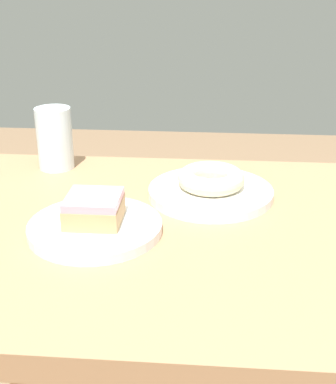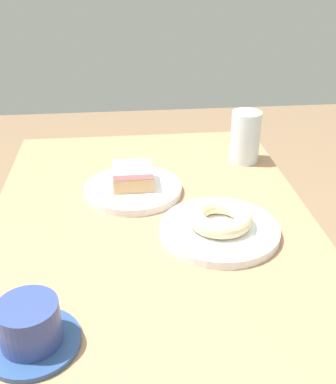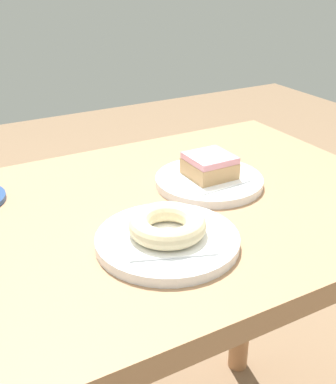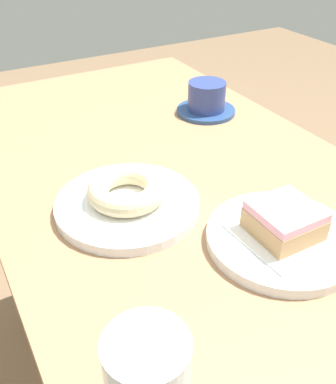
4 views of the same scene
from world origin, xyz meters
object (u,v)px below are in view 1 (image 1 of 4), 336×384
object	(u,v)px
plate_sugar_ring	(211,192)
plate_glazed_square	(95,228)
donut_glazed_square	(94,209)
water_glass	(55,138)
donut_sugar_ring	(211,178)

from	to	relation	value
plate_sugar_ring	plate_glazed_square	bearing A→B (deg)	40.60
plate_glazed_square	donut_glazed_square	size ratio (longest dim) A/B	2.50
plate_sugar_ring	water_glass	world-z (taller)	water_glass
donut_glazed_square	water_glass	world-z (taller)	water_glass
plate_sugar_ring	water_glass	bearing A→B (deg)	-21.50
plate_glazed_square	water_glass	xyz separation A→B (m)	(0.14, -0.27, 0.05)
donut_sugar_ring	plate_sugar_ring	bearing A→B (deg)	0.00
plate_glazed_square	donut_sugar_ring	bearing A→B (deg)	-139.40
donut_glazed_square	donut_sugar_ring	bearing A→B (deg)	-139.40
donut_sugar_ring	water_glass	bearing A→B (deg)	-21.50
water_glass	donut_sugar_ring	bearing A→B (deg)	158.50
plate_sugar_ring	donut_sugar_ring	bearing A→B (deg)	180.00
plate_sugar_ring	water_glass	distance (m)	0.34
plate_glazed_square	plate_sugar_ring	xyz separation A→B (m)	(-0.17, -0.15, 0.00)
donut_sugar_ring	water_glass	world-z (taller)	water_glass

